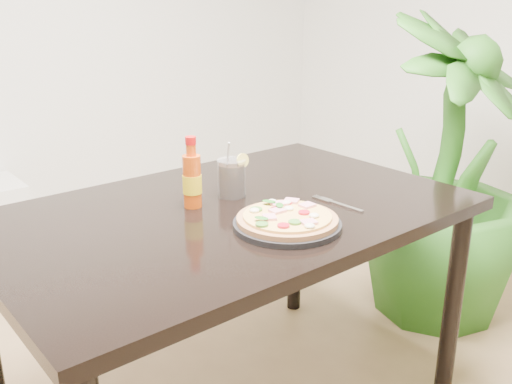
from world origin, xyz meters
TOP-DOWN VIEW (x-y plane):
  - dining_table at (0.06, 0.53)m, footprint 1.40×0.90m
  - plate at (0.09, 0.31)m, footprint 0.30×0.30m
  - pizza at (0.09, 0.31)m, footprint 0.28×0.28m
  - hot_sauce_bottle at (-0.02, 0.61)m, footprint 0.07×0.07m
  - cola_cup at (0.13, 0.62)m, footprint 0.10×0.09m
  - fork at (0.33, 0.36)m, footprint 0.03×0.19m
  - houseplant at (1.19, 0.52)m, footprint 0.86×0.86m
  - plant_pot at (1.19, 0.52)m, footprint 0.28×0.28m

SIDE VIEW (x-z plane):
  - plant_pot at x=1.19m, z-range 0.00..0.22m
  - houseplant at x=1.19m, z-range 0.00..1.30m
  - dining_table at x=0.06m, z-range 0.29..1.04m
  - fork at x=0.33m, z-range 0.75..0.76m
  - plate at x=0.09m, z-range 0.75..0.77m
  - pizza at x=0.09m, z-range 0.76..0.79m
  - cola_cup at x=0.13m, z-range 0.72..0.90m
  - hot_sauce_bottle at x=-0.02m, z-range 0.73..0.94m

